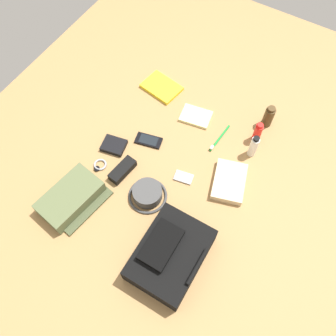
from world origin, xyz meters
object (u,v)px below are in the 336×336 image
(backpack, at_px, (170,254))
(sunglasses_case, at_px, (123,170))
(media_player, at_px, (184,177))
(notepad, at_px, (196,116))
(toothpaste_tube, at_px, (254,146))
(folded_towel, at_px, (229,182))
(wallet, at_px, (114,145))
(toiletry_pouch, at_px, (71,198))
(wristwatch, at_px, (100,165))
(toothbrush, at_px, (219,139))
(sunscreen_spray, at_px, (258,132))
(cologne_bottle, at_px, (269,117))
(bucket_hat, at_px, (148,194))
(cell_phone, at_px, (149,140))
(paperback_novel, at_px, (162,87))

(backpack, distance_m, sunglasses_case, 0.46)
(media_player, xyz_separation_m, notepad, (-0.33, -0.12, 0.00))
(notepad, bearing_deg, backpack, 10.50)
(toothpaste_tube, relative_size, folded_towel, 0.67)
(backpack, height_order, wallet, backpack)
(toiletry_pouch, relative_size, toothpaste_tube, 2.25)
(wallet, bearing_deg, toiletry_pouch, -10.26)
(wristwatch, bearing_deg, toothbrush, 135.18)
(sunscreen_spray, relative_size, toothpaste_tube, 0.89)
(toiletry_pouch, bearing_deg, cologne_bottle, 145.83)
(toothbrush, distance_m, wallet, 0.51)
(wristwatch, relative_size, toothbrush, 0.39)
(sunscreen_spray, distance_m, wallet, 0.69)
(wristwatch, bearing_deg, bucket_hat, 86.56)
(media_player, xyz_separation_m, wristwatch, (0.15, -0.37, 0.00))
(media_player, bearing_deg, toothpaste_tube, 143.00)
(toothpaste_tube, bearing_deg, sunglasses_case, -49.46)
(bucket_hat, height_order, sunscreen_spray, sunscreen_spray)
(toothbrush, distance_m, folded_towel, 0.24)
(toothpaste_tube, bearing_deg, cologne_bottle, -177.43)
(toiletry_pouch, xyz_separation_m, folded_towel, (-0.44, 0.56, -0.02))
(cologne_bottle, height_order, cell_phone, cologne_bottle)
(sunscreen_spray, relative_size, paperback_novel, 0.56)
(toothbrush, bearing_deg, media_player, -9.34)
(sunscreen_spray, distance_m, notepad, 0.32)
(backpack, relative_size, media_player, 3.69)
(toiletry_pouch, distance_m, notepad, 0.73)
(toiletry_pouch, distance_m, folded_towel, 0.71)
(toiletry_pouch, distance_m, toothbrush, 0.75)
(sunscreen_spray, distance_m, toothpaste_tube, 0.09)
(sunscreen_spray, distance_m, sunglasses_case, 0.67)
(folded_towel, bearing_deg, wristwatch, -67.78)
(media_player, relative_size, folded_towel, 0.46)
(cell_phone, distance_m, media_player, 0.26)
(toothbrush, bearing_deg, paperback_novel, -108.33)
(bucket_hat, bearing_deg, cologne_bottle, 155.41)
(toothpaste_tube, bearing_deg, cell_phone, -67.01)
(wallet, bearing_deg, sunscreen_spray, 113.15)
(cologne_bottle, distance_m, wristwatch, 0.85)
(sunglasses_case, bearing_deg, wallet, -121.33)
(cologne_bottle, distance_m, sunglasses_case, 0.76)
(cell_phone, bearing_deg, sunscreen_spray, 122.54)
(toiletry_pouch, xyz_separation_m, bucket_hat, (-0.19, 0.27, -0.01))
(sunglasses_case, bearing_deg, toiletry_pouch, -16.82)
(media_player, distance_m, wristwatch, 0.40)
(bucket_hat, distance_m, sunglasses_case, 0.17)
(cell_phone, relative_size, toothbrush, 0.78)
(wristwatch, bearing_deg, notepad, 152.37)
(cell_phone, distance_m, toothbrush, 0.34)
(folded_towel, distance_m, sunglasses_case, 0.49)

